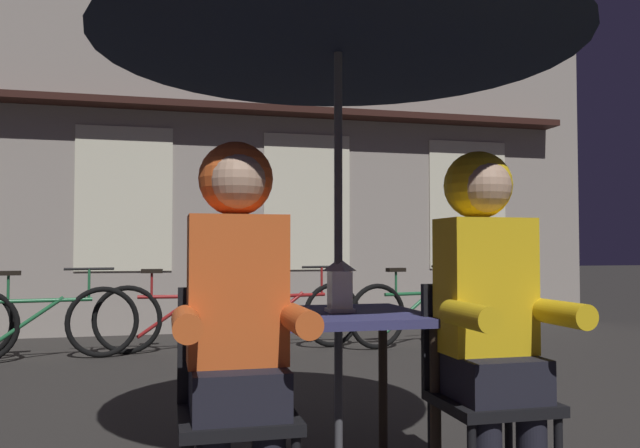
# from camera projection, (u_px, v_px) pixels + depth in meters

# --- Properties ---
(cafe_table) EXTENTS (0.72, 0.72, 0.74)m
(cafe_table) POSITION_uv_depth(u_px,v_px,m) (338.00, 336.00, 2.72)
(cafe_table) COLOR navy
(cafe_table) RESTS_ON ground_plane
(patio_umbrella) EXTENTS (2.10, 2.10, 2.31)m
(patio_umbrella) POSITION_uv_depth(u_px,v_px,m) (338.00, 10.00, 2.77)
(patio_umbrella) COLOR #4C4C51
(patio_umbrella) RESTS_ON ground_plane
(lantern) EXTENTS (0.11, 0.11, 0.23)m
(lantern) POSITION_uv_depth(u_px,v_px,m) (339.00, 284.00, 2.73)
(lantern) COLOR white
(lantern) RESTS_ON cafe_table
(chair_left) EXTENTS (0.40, 0.40, 0.87)m
(chair_left) POSITION_uv_depth(u_px,v_px,m) (235.00, 396.00, 2.24)
(chair_left) COLOR black
(chair_left) RESTS_ON ground_plane
(chair_right) EXTENTS (0.40, 0.40, 0.87)m
(chair_right) POSITION_uv_depth(u_px,v_px,m) (482.00, 383.00, 2.47)
(chair_right) COLOR black
(chair_right) RESTS_ON ground_plane
(person_left_hooded) EXTENTS (0.45, 0.56, 1.40)m
(person_left_hooded) POSITION_uv_depth(u_px,v_px,m) (238.00, 296.00, 2.20)
(person_left_hooded) COLOR black
(person_left_hooded) RESTS_ON ground_plane
(person_right_hooded) EXTENTS (0.45, 0.56, 1.40)m
(person_right_hooded) POSITION_uv_depth(u_px,v_px,m) (488.00, 292.00, 2.42)
(person_right_hooded) COLOR black
(person_right_hooded) RESTS_ON ground_plane
(shopfront_building) EXTENTS (10.00, 0.93, 6.20)m
(shopfront_building) POSITION_uv_depth(u_px,v_px,m) (218.00, 85.00, 8.03)
(shopfront_building) COLOR #9E9389
(shopfront_building) RESTS_ON ground_plane
(bicycle_second) EXTENTS (1.67, 0.28, 0.84)m
(bicycle_second) POSITION_uv_depth(u_px,v_px,m) (42.00, 322.00, 5.69)
(bicycle_second) COLOR black
(bicycle_second) RESTS_ON ground_plane
(bicycle_third) EXTENTS (1.68, 0.16, 0.84)m
(bicycle_third) POSITION_uv_depth(u_px,v_px,m) (181.00, 317.00, 6.15)
(bicycle_third) COLOR black
(bicycle_third) RESTS_ON ground_plane
(bicycle_fourth) EXTENTS (1.64, 0.45, 0.84)m
(bicycle_fourth) POSITION_uv_depth(u_px,v_px,m) (287.00, 316.00, 6.28)
(bicycle_fourth) COLOR black
(bicycle_fourth) RESTS_ON ground_plane
(bicycle_fifth) EXTENTS (1.65, 0.42, 0.84)m
(bicycle_fifth) POSITION_uv_depth(u_px,v_px,m) (419.00, 312.00, 6.59)
(bicycle_fifth) COLOR black
(bicycle_fifth) RESTS_ON ground_plane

